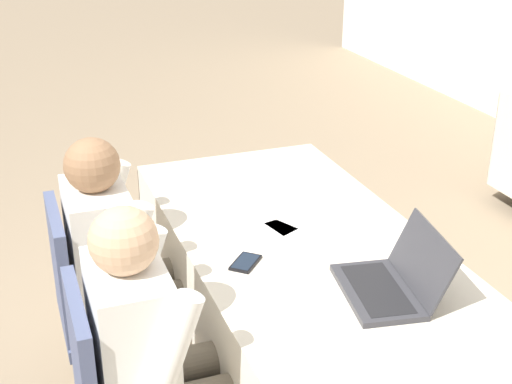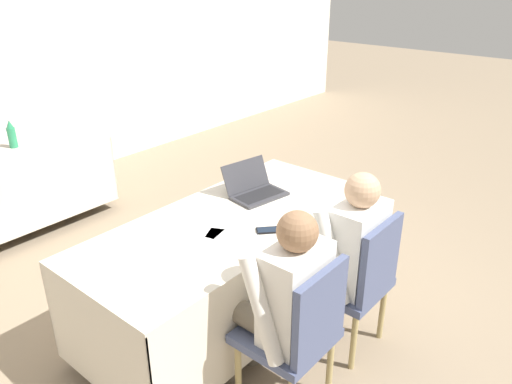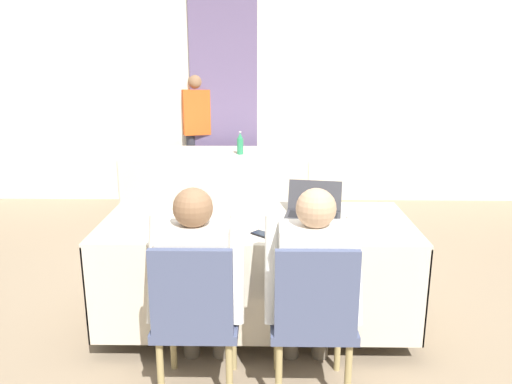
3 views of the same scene
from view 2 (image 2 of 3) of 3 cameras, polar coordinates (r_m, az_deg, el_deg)
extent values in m
plane|color=gray|center=(3.48, -2.81, -14.22)|extent=(24.00, 24.00, 0.00)
cube|color=beige|center=(3.07, -3.10, -3.33)|extent=(1.99, 0.88, 0.02)
cube|color=beige|center=(3.00, 3.28, -11.27)|extent=(1.99, 0.01, 0.62)
cube|color=beige|center=(3.50, -8.24, -5.76)|extent=(1.99, 0.01, 0.62)
cube|color=beige|center=(2.74, -17.81, -16.57)|extent=(0.01, 0.88, 0.62)
cube|color=beige|center=(3.91, 6.96, -2.26)|extent=(0.01, 0.88, 0.62)
cylinder|color=#333333|center=(3.44, -2.83, -13.47)|extent=(0.06, 0.06, 0.12)
cube|color=beige|center=(4.47, -26.24, -1.22)|extent=(1.99, 0.01, 0.62)
cube|color=beige|center=(5.24, -18.65, 3.68)|extent=(0.01, 0.88, 0.62)
cube|color=#333338|center=(3.35, 0.41, -0.44)|extent=(0.39, 0.27, 0.02)
cube|color=black|center=(3.34, 0.41, -0.28)|extent=(0.34, 0.20, 0.00)
cube|color=#333338|center=(3.41, -1.20, 1.94)|extent=(0.37, 0.15, 0.19)
cube|color=black|center=(3.41, -1.20, 1.94)|extent=(0.33, 0.12, 0.17)
cube|color=black|center=(2.93, 1.28, -4.40)|extent=(0.15, 0.14, 0.01)
cube|color=#192333|center=(2.93, 1.29, -4.31)|extent=(0.13, 0.12, 0.00)
cube|color=white|center=(3.00, -6.26, -3.88)|extent=(0.27, 0.34, 0.00)
cube|color=white|center=(2.85, -3.01, -5.41)|extent=(0.32, 0.36, 0.00)
cylinder|color=#288456|center=(4.73, -26.08, 5.60)|extent=(0.07, 0.07, 0.17)
cone|color=#288456|center=(4.70, -26.35, 6.97)|extent=(0.06, 0.06, 0.07)
cylinder|color=silver|center=(4.69, -26.44, 7.42)|extent=(0.03, 0.03, 0.01)
cylinder|color=tan|center=(3.03, 2.60, -16.23)|extent=(0.04, 0.04, 0.40)
cylinder|color=tan|center=(2.83, -2.05, -19.79)|extent=(0.04, 0.04, 0.40)
cylinder|color=tan|center=(2.89, 8.45, -19.02)|extent=(0.04, 0.04, 0.40)
cube|color=#4C567A|center=(2.70, 3.38, -16.06)|extent=(0.44, 0.44, 0.05)
cube|color=#4C567A|center=(2.45, 7.36, -13.49)|extent=(0.40, 0.04, 0.45)
cylinder|color=tan|center=(3.43, 8.92, -11.01)|extent=(0.04, 0.04, 0.40)
cylinder|color=tan|center=(3.19, 5.46, -13.91)|extent=(0.04, 0.04, 0.40)
cylinder|color=tan|center=(3.31, 14.22, -13.11)|extent=(0.04, 0.04, 0.40)
cylinder|color=tan|center=(3.05, 11.09, -16.38)|extent=(0.04, 0.04, 0.40)
cube|color=#4C567A|center=(3.11, 10.23, -10.29)|extent=(0.44, 0.44, 0.05)
cube|color=#4C567A|center=(2.90, 14.01, -7.55)|extent=(0.40, 0.04, 0.45)
cylinder|color=#665B4C|center=(2.76, 2.38, -12.59)|extent=(0.13, 0.42, 0.13)
cylinder|color=#665B4C|center=(2.65, -0.10, -14.39)|extent=(0.13, 0.42, 0.13)
cylinder|color=#665B4C|center=(3.03, -0.51, -15.63)|extent=(0.10, 0.10, 0.45)
cylinder|color=#665B4C|center=(2.93, -2.91, -17.35)|extent=(0.10, 0.10, 0.45)
cube|color=silver|center=(2.50, 4.48, -11.56)|extent=(0.36, 0.22, 0.52)
cylinder|color=silver|center=(2.66, 6.48, -9.02)|extent=(0.08, 0.26, 0.54)
cylinder|color=silver|center=(2.38, 0.62, -13.35)|extent=(0.08, 0.26, 0.54)
sphere|color=#8C6647|center=(2.31, 4.76, -4.52)|extent=(0.20, 0.20, 0.20)
cylinder|color=#665B4C|center=(3.18, 9.16, -7.41)|extent=(0.13, 0.42, 0.13)
cylinder|color=#665B4C|center=(3.05, 7.36, -8.81)|extent=(0.13, 0.42, 0.13)
cylinder|color=#665B4C|center=(3.41, 6.23, -10.53)|extent=(0.10, 0.10, 0.45)
cylinder|color=#665B4C|center=(3.29, 4.42, -11.94)|extent=(0.10, 0.10, 0.45)
cube|color=white|center=(2.94, 11.48, -6.04)|extent=(0.36, 0.22, 0.52)
cylinder|color=white|center=(3.11, 12.77, -4.14)|extent=(0.08, 0.26, 0.54)
cylinder|color=white|center=(2.79, 8.63, -7.37)|extent=(0.08, 0.26, 0.54)
sphere|color=tan|center=(2.78, 12.08, 0.19)|extent=(0.20, 0.20, 0.20)
camera|label=1|loc=(4.15, 29.45, 19.06)|focal=50.00mm
camera|label=3|loc=(2.37, 68.44, -1.30)|focal=35.00mm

